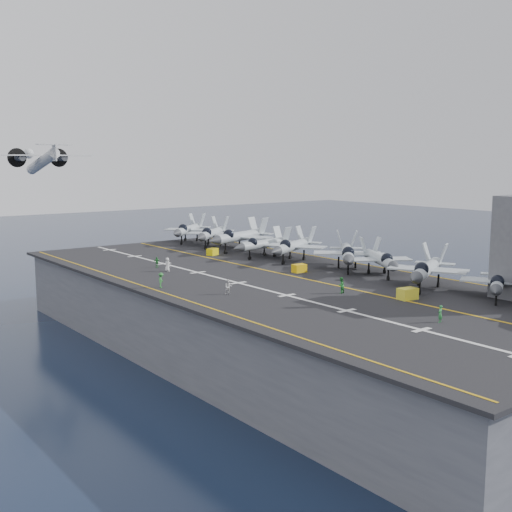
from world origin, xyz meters
TOP-DOWN VIEW (x-y plane):
  - ground at (0.00, 0.00)m, footprint 500.00×500.00m
  - hull at (0.00, 0.00)m, footprint 36.00×90.00m
  - flight_deck at (0.00, 0.00)m, footprint 38.00×92.00m
  - foul_line at (3.00, 0.00)m, footprint 0.35×90.00m
  - landing_centerline at (-6.00, 0.00)m, footprint 0.50×90.00m
  - deck_edge_port at (-17.00, 0.00)m, footprint 0.25×90.00m
  - deck_edge_stbd at (18.50, 0.00)m, footprint 0.25×90.00m
  - fighter_jet_1 at (12.28, -26.47)m, footprint 15.44×13.85m
  - fighter_jet_2 at (10.81, -17.38)m, footprint 17.70×15.54m
  - fighter_jet_3 at (13.28, -7.40)m, footprint 15.12×16.71m
  - fighter_jet_4 at (13.02, -1.28)m, footprint 17.72×17.86m
  - fighter_jet_5 at (12.20, 10.05)m, footprint 17.61×15.40m
  - fighter_jet_6 at (11.01, 16.18)m, footprint 15.33×11.91m
  - fighter_jet_7 at (12.29, 24.78)m, footprint 18.64×15.31m
  - fighter_jet_8 at (11.55, 32.82)m, footprint 17.94×17.26m
  - tow_cart_a at (3.81, -20.18)m, footprint 2.37×1.68m
  - tow_cart_b at (5.86, 1.34)m, footprint 2.00×1.35m
  - tow_cart_c at (5.24, 23.17)m, footprint 2.30×1.95m
  - crew_2 at (-11.21, -5.18)m, footprint 1.32×1.20m
  - crew_3 at (-15.65, 3.42)m, footprint 1.35×1.38m
  - crew_4 at (-8.58, 17.53)m, footprint 1.15×0.98m
  - crew_5 at (-8.94, 13.64)m, footprint 0.85×1.24m
  - crew_6 at (-2.14, -29.19)m, footprint 1.20×0.95m
  - crew_7 at (0.13, -12.95)m, footprint 1.30×0.98m
  - transport_plane at (-12.15, 55.25)m, footprint 20.38×14.20m
  - fighter_jet_9 at (11.55, 41.32)m, footprint 17.94×17.26m

SIDE VIEW (x-z plane):
  - ground at x=0.00m, z-range 0.00..0.00m
  - hull at x=0.00m, z-range 0.00..10.00m
  - flight_deck at x=0.00m, z-range 10.00..10.40m
  - foul_line at x=3.00m, z-range 10.41..10.43m
  - landing_centerline at x=-6.00m, z-range 10.41..10.43m
  - deck_edge_port at x=-17.00m, z-range 10.41..10.43m
  - deck_edge_stbd at x=18.50m, z-range 10.41..10.43m
  - tow_cart_b at x=5.86m, z-range 10.40..11.57m
  - tow_cart_c at x=5.24m, z-range 10.40..11.57m
  - tow_cart_a at x=3.81m, z-range 10.40..11.74m
  - crew_4 at x=-8.58m, z-range 10.40..12.02m
  - crew_6 at x=-2.14m, z-range 10.40..12.15m
  - crew_2 at x=-11.21m, z-range 10.40..12.23m
  - crew_3 at x=-15.65m, z-range 10.40..12.33m
  - crew_7 at x=0.13m, z-range 10.40..12.37m
  - crew_5 at x=-8.94m, z-range 10.40..12.42m
  - fighter_jet_1 at x=12.28m, z-range 10.40..14.87m
  - fighter_jet_6 at x=11.01m, z-range 10.40..15.14m
  - fighter_jet_3 at x=13.28m, z-range 10.40..15.23m
  - fighter_jet_5 at x=12.20m, z-range 10.40..15.53m
  - fighter_jet_2 at x=10.81m, z-range 10.40..15.55m
  - fighter_jet_8 at x=11.55m, z-range 10.40..15.61m
  - fighter_jet_9 at x=11.55m, z-range 10.40..15.61m
  - fighter_jet_4 at x=13.02m, z-range 10.40..15.64m
  - fighter_jet_7 at x=12.29m, z-range 10.40..15.97m
  - transport_plane at x=-12.15m, z-range 23.90..28.63m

